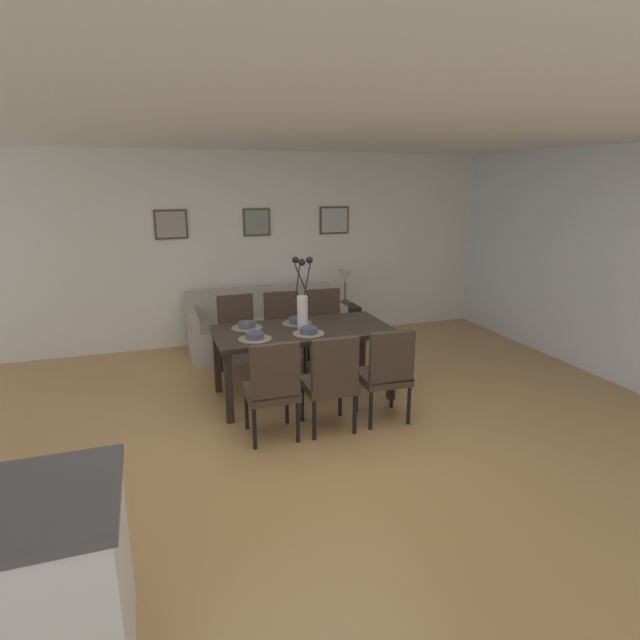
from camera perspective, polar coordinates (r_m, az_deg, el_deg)
ground_plane at (r=4.54m, az=0.03°, el=-13.74°), size 9.00×9.00×0.00m
back_wall_panel at (r=7.18m, az=-8.46°, el=7.88°), size 9.00×0.10×2.60m
side_window_wall at (r=6.52m, az=30.84°, el=5.15°), size 0.10×6.30×2.60m
ceiling_panel at (r=4.38m, az=-1.78°, el=20.99°), size 9.00×7.20×0.08m
dining_table at (r=5.27m, az=-1.95°, el=-1.76°), size 1.80×0.90×0.74m
dining_chair_near_left at (r=4.42m, az=-5.33°, el=-7.32°), size 0.45×0.45×0.92m
dining_chair_near_right at (r=6.02m, az=-9.11°, el=-1.25°), size 0.47×0.47×0.92m
dining_chair_far_left at (r=4.55m, az=1.22°, el=-6.58°), size 0.45×0.45×0.92m
dining_chair_far_right at (r=6.13m, az=-4.09°, el=-0.80°), size 0.46×0.46×0.92m
dining_chair_mid_left at (r=4.77m, az=7.43°, el=-5.67°), size 0.46×0.46×0.92m
dining_chair_mid_right at (r=6.26m, az=0.60°, el=-0.42°), size 0.47×0.47×0.92m
centerpiece_vase at (r=5.17m, az=-1.98°, el=2.07°), size 0.21×0.23×0.73m
placemat_near_left at (r=4.93m, az=-7.29°, el=-2.09°), size 0.32×0.32×0.01m
bowl_near_left at (r=4.92m, az=-7.30°, el=-1.68°), size 0.17×0.17×0.07m
placemat_near_right at (r=5.31m, az=-8.18°, el=-0.86°), size 0.32×0.32×0.01m
bowl_near_right at (r=5.30m, az=-8.19°, el=-0.47°), size 0.17×0.17×0.07m
placemat_far_left at (r=5.06m, az=-1.29°, el=-1.52°), size 0.32×0.32×0.01m
bowl_far_left at (r=5.05m, az=-1.29°, el=-1.11°), size 0.17×0.17×0.07m
placemat_far_right at (r=5.43m, az=-2.57°, el=-0.35°), size 0.32×0.32×0.01m
bowl_far_right at (r=5.42m, az=-2.58°, el=0.03°), size 0.17×0.17×0.07m
sofa at (r=6.89m, az=-6.10°, el=-1.05°), size 2.00×0.84×0.80m
side_table at (r=7.20m, az=2.78°, el=-0.41°), size 0.36×0.36×0.52m
table_lamp at (r=7.06m, az=2.84°, el=4.54°), size 0.22×0.22×0.51m
framed_picture_left at (r=6.97m, az=-16.35°, el=10.23°), size 0.42×0.03×0.38m
framed_picture_center at (r=7.11m, az=-7.10°, el=10.81°), size 0.37×0.03×0.37m
framed_picture_right at (r=7.42m, az=1.61°, el=11.10°), size 0.44×0.03×0.39m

